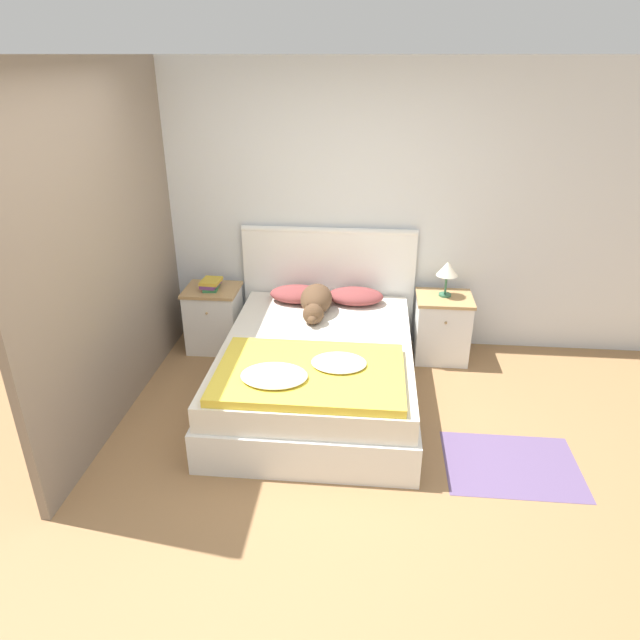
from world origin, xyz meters
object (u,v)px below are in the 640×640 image
object	(u,v)px
nightstand_left	(214,318)
table_lamp	(447,270)
nightstand_right	(442,327)
book_stack	(211,284)
pillow_right	(355,296)
dog	(316,302)
bed	(318,371)
pillow_left	(298,294)

from	to	relation	value
nightstand_left	table_lamp	size ratio (longest dim) A/B	1.89
nightstand_right	book_stack	size ratio (longest dim) A/B	2.59
pillow_right	book_stack	distance (m)	1.32
nightstand_right	table_lamp	distance (m)	0.54
dog	table_lamp	xyz separation A→B (m)	(1.12, 0.26, 0.23)
bed	nightstand_right	xyz separation A→B (m)	(1.06, 0.79, 0.06)
nightstand_right	dog	distance (m)	1.19
pillow_left	pillow_right	size ratio (longest dim) A/B	1.00
nightstand_left	dog	world-z (taller)	dog
dog	book_stack	size ratio (longest dim) A/B	2.83
pillow_left	pillow_right	xyz separation A→B (m)	(0.53, 0.00, 0.00)
pillow_right	table_lamp	distance (m)	0.84
bed	nightstand_right	distance (m)	1.32
nightstand_right	book_stack	distance (m)	2.14
pillow_left	nightstand_right	bearing A→B (deg)	-0.81
nightstand_right	pillow_left	world-z (taller)	pillow_left
bed	pillow_right	bearing A→B (deg)	72.06
pillow_right	pillow_left	bearing A→B (deg)	180.00
pillow_left	dog	xyz separation A→B (m)	(0.19, -0.25, 0.04)
dog	book_stack	distance (m)	1.01
bed	pillow_left	size ratio (longest dim) A/B	4.08
bed	book_stack	xyz separation A→B (m)	(-1.05, 0.78, 0.40)
bed	dog	bearing A→B (deg)	97.00
pillow_left	pillow_right	world-z (taller)	same
bed	nightstand_left	xyz separation A→B (m)	(-1.06, 0.79, 0.06)
pillow_right	nightstand_right	bearing A→B (deg)	-1.34
nightstand_left	book_stack	size ratio (longest dim) A/B	2.59
pillow_right	table_lamp	size ratio (longest dim) A/B	1.58
dog	bed	bearing A→B (deg)	-83.00
nightstand_left	nightstand_right	world-z (taller)	same
pillow_right	bed	bearing A→B (deg)	-107.94
bed	dog	distance (m)	0.67
nightstand_right	bed	bearing A→B (deg)	-143.08
bed	book_stack	size ratio (longest dim) A/B	8.81
dog	book_stack	bearing A→B (deg)	167.18
nightstand_left	pillow_left	world-z (taller)	pillow_left
nightstand_right	table_lamp	size ratio (longest dim) A/B	1.89
bed	pillow_right	distance (m)	0.91
bed	book_stack	distance (m)	1.37
nightstand_left	dog	distance (m)	1.06
nightstand_right	dog	world-z (taller)	dog
nightstand_left	pillow_right	bearing A→B (deg)	0.81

